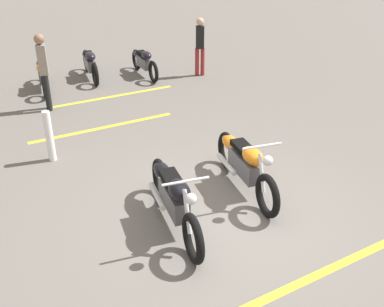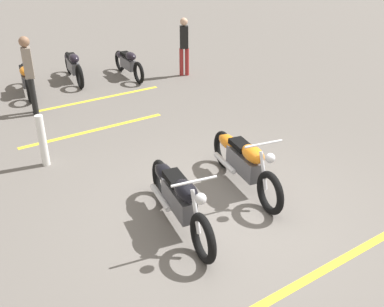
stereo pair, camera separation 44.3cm
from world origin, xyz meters
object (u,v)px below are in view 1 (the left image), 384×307
Objects in this scene: motorcycle_row_left at (90,63)px; motorcycle_row_center at (43,74)px; bollard_post at (49,136)px; motorcycle_bright_foreground at (244,163)px; bystander_near_row at (200,44)px; motorcycle_row_far_left at (144,61)px; motorcycle_dark_foreground at (173,196)px; bystander_secondary at (44,69)px.

motorcycle_row_left reaches higher than motorcycle_row_center.
bollard_post reaches higher than motorcycle_row_center.
motorcycle_bright_foreground is 6.34m from bystander_near_row.
motorcycle_row_far_left is at bearing -43.73° from bollard_post.
motorcycle_dark_foreground is at bearing -16.67° from motorcycle_row_far_left.
motorcycle_row_center is at bearing -83.36° from bystander_secondary.
motorcycle_row_left reaches higher than motorcycle_row_far_left.
motorcycle_bright_foreground is at bearing 24.70° from motorcycle_row_center.
bystander_near_row reaches higher than motorcycle_bright_foreground.
bollard_post is at bearing -38.09° from motorcycle_row_far_left.
motorcycle_row_center is 2.09× the size of bollard_post.
bystander_near_row reaches higher than motorcycle_dark_foreground.
bollard_post is (-2.61, 0.65, -0.51)m from bystander_secondary.
motorcycle_row_center is 1.68m from bystander_secondary.
bollard_post is at bearing -124.29° from motorcycle_bright_foreground.
bystander_near_row is 0.92× the size of bystander_secondary.
motorcycle_bright_foreground is 1.24× the size of bystander_secondary.
bystander_secondary reaches higher than motorcycle_row_center.
bollard_post reaches higher than motorcycle_row_far_left.
motorcycle_bright_foreground is 5.54m from bystander_secondary.
bollard_post is at bearing 93.16° from bystander_secondary.
motorcycle_dark_foreground is 1.35× the size of bystander_near_row.
motorcycle_bright_foreground is at bearing 10.69° from motorcycle_row_left.
bystander_near_row is (-1.06, -4.23, 0.50)m from motorcycle_row_center.
bystander_near_row reaches higher than motorcycle_row_far_left.
motorcycle_row_left is at bearing -114.82° from bystander_secondary.
motorcycle_row_far_left is 0.96× the size of motorcycle_row_left.
motorcycle_row_left is 1.19× the size of bystander_secondary.
motorcycle_dark_foreground is at bearing -161.62° from bollard_post.
motorcycle_row_left is (7.12, 0.08, -0.02)m from motorcycle_bright_foreground.
motorcycle_dark_foreground is 7.54m from motorcycle_row_left.
motorcycle_row_center is at bearing -154.79° from motorcycle_bright_foreground.
motorcycle_bright_foreground is 1.04× the size of motorcycle_row_left.
motorcycle_row_left is 3.18m from bystander_near_row.
motorcycle_row_far_left is 3.44m from bystander_secondary.
bollard_post is (2.61, 2.43, 0.02)m from motorcycle_bright_foreground.
motorcycle_bright_foreground is at bearing -137.06° from bollard_post.
motorcycle_dark_foreground is at bearing -0.54° from motorcycle_row_left.
motorcycle_dark_foreground is (-0.29, 1.47, 0.00)m from motorcycle_bright_foreground.
bystander_secondary is (-1.32, 3.12, 0.58)m from motorcycle_row_far_left.
motorcycle_bright_foreground is 1.49m from motorcycle_dark_foreground.
bystander_secondary is (-1.90, 1.70, 0.55)m from motorcycle_row_left.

